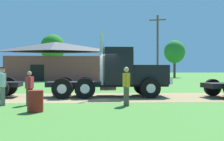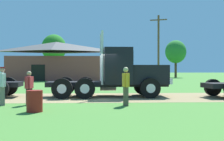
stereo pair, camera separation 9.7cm
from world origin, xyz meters
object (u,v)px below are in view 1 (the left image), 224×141
object	(u,v)px
steel_barrel	(35,101)
utility_pole_near	(158,46)
shed_building	(55,62)
visitor_by_barrel	(126,85)
visitor_walking_mid	(29,87)
truck_foreground_white	(121,74)
visitor_standing_near	(3,84)

from	to	relation	value
steel_barrel	utility_pole_near	distance (m)	28.23
shed_building	utility_pole_near	size ratio (longest dim) A/B	1.56
visitor_by_barrel	shed_building	distance (m)	29.78
steel_barrel	visitor_walking_mid	bearing A→B (deg)	108.64
truck_foreground_white	steel_barrel	distance (m)	7.09
visitor_by_barrel	visitor_walking_mid	bearing A→B (deg)	173.97
utility_pole_near	visitor_by_barrel	bearing A→B (deg)	-105.21
truck_foreground_white	visitor_standing_near	size ratio (longest dim) A/B	4.13
visitor_by_barrel	steel_barrel	bearing A→B (deg)	-155.86
visitor_walking_mid	shed_building	world-z (taller)	shed_building
visitor_standing_near	visitor_by_barrel	distance (m)	5.63
steel_barrel	visitor_by_barrel	bearing A→B (deg)	24.14
utility_pole_near	truck_foreground_white	bearing A→B (deg)	-107.89
visitor_standing_near	visitor_walking_mid	size ratio (longest dim) A/B	1.12
shed_building	utility_pole_near	world-z (taller)	utility_pole_near
truck_foreground_white	utility_pole_near	bearing A→B (deg)	72.11
truck_foreground_white	visitor_walking_mid	bearing A→B (deg)	-140.39
truck_foreground_white	visitor_standing_near	distance (m)	6.92
visitor_by_barrel	steel_barrel	distance (m)	4.09
visitor_by_barrel	shed_building	world-z (taller)	shed_building
truck_foreground_white	visitor_by_barrel	xyz separation A→B (m)	(-0.13, -4.23, -0.40)
visitor_by_barrel	utility_pole_near	bearing A→B (deg)	74.79
visitor_standing_near	steel_barrel	xyz separation A→B (m)	(1.91, -2.06, -0.54)
truck_foreground_white	visitor_walking_mid	world-z (taller)	truck_foreground_white
visitor_standing_near	truck_foreground_white	bearing A→B (deg)	33.75
utility_pole_near	shed_building	bearing A→B (deg)	162.07
visitor_standing_near	steel_barrel	distance (m)	2.86
steel_barrel	utility_pole_near	bearing A→B (deg)	68.34
steel_barrel	shed_building	size ratio (longest dim) A/B	0.06
visitor_walking_mid	utility_pole_near	bearing A→B (deg)	65.17
visitor_walking_mid	steel_barrel	xyz separation A→B (m)	(0.72, -2.13, -0.42)
truck_foreground_white	steel_barrel	world-z (taller)	truck_foreground_white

